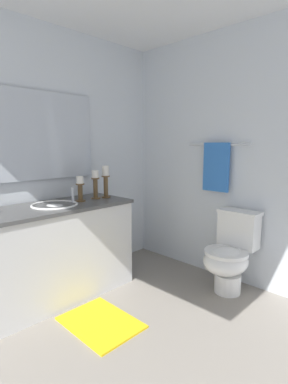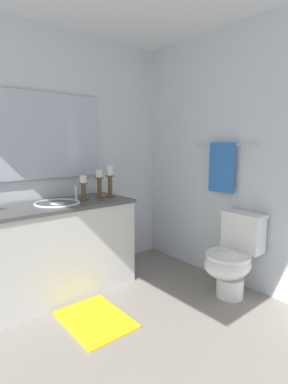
{
  "view_description": "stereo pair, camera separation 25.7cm",
  "coord_description": "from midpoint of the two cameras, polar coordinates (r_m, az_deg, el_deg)",
  "views": [
    {
      "loc": [
        1.41,
        -1.25,
        1.36
      ],
      "look_at": [
        -0.37,
        0.56,
        0.95
      ],
      "focal_mm": 27.61,
      "sensor_mm": 36.0,
      "label": 1
    },
    {
      "loc": [
        1.58,
        -1.06,
        1.36
      ],
      "look_at": [
        -0.37,
        0.56,
        0.95
      ],
      "focal_mm": 27.61,
      "sensor_mm": 36.0,
      "label": 2
    }
  ],
  "objects": [
    {
      "name": "mirror",
      "position": [
        2.92,
        -22.69,
        10.01
      ],
      "size": [
        0.02,
        1.18,
        0.8
      ],
      "primitive_type": "cube",
      "color": "silver"
    },
    {
      "name": "towel_bar",
      "position": [
        3.0,
        11.72,
        8.97
      ],
      "size": [
        0.68,
        0.02,
        0.02
      ],
      "primitive_type": "cylinder",
      "rotation": [
        0.0,
        1.57,
        0.0
      ],
      "color": "silver"
    },
    {
      "name": "sink_basin",
      "position": [
        2.72,
        -19.54,
        -3.26
      ],
      "size": [
        0.4,
        0.4,
        0.24
      ],
      "color": "white",
      "rests_on": "vanity_cabinet"
    },
    {
      "name": "toilet",
      "position": [
        2.84,
        13.73,
        -11.61
      ],
      "size": [
        0.39,
        0.54,
        0.75
      ],
      "color": "white",
      "rests_on": "ground"
    },
    {
      "name": "candle_holder_mid",
      "position": [
        2.82,
        -14.81,
        0.68
      ],
      "size": [
        0.09,
        0.09,
        0.24
      ],
      "color": "brown",
      "rests_on": "vanity_cabinet"
    },
    {
      "name": "candle_holder_tall",
      "position": [
        2.96,
        -9.89,
        2.17
      ],
      "size": [
        0.09,
        0.09,
        0.32
      ],
      "color": "brown",
      "rests_on": "vanity_cabinet"
    },
    {
      "name": "vanity_cabinet",
      "position": [
        2.83,
        -19.14,
        -10.79
      ],
      "size": [
        0.58,
        1.36,
        0.84
      ],
      "color": "silver",
      "rests_on": "ground"
    },
    {
      "name": "towel_near_vanity",
      "position": [
        3.0,
        11.39,
        4.73
      ],
      "size": [
        0.28,
        0.03,
        0.48
      ],
      "primitive_type": "cube",
      "color": "blue",
      "rests_on": "towel_bar"
    },
    {
      "name": "bath_mat",
      "position": [
        2.51,
        -11.64,
        -23.57
      ],
      "size": [
        0.6,
        0.44,
        0.02
      ],
      "primitive_type": "cube",
      "color": "yellow",
      "rests_on": "ground"
    },
    {
      "name": "wall_back",
      "position": [
        2.99,
        14.52,
        6.29
      ],
      "size": [
        2.47,
        0.04,
        2.45
      ],
      "primitive_type": "cube",
      "color": "silver",
      "rests_on": "ground"
    },
    {
      "name": "wall_left",
      "position": [
        2.97,
        -22.69,
        5.86
      ],
      "size": [
        0.04,
        2.86,
        2.45
      ],
      "primitive_type": "cube",
      "color": "silver",
      "rests_on": "ground"
    },
    {
      "name": "candle_holder_short",
      "position": [
        2.92,
        -11.88,
        1.54
      ],
      "size": [
        0.09,
        0.09,
        0.28
      ],
      "color": "brown",
      "rests_on": "vanity_cabinet"
    },
    {
      "name": "floor",
      "position": [
        2.33,
        -7.11,
        -26.87
      ],
      "size": [
        2.47,
        2.86,
        0.02
      ],
      "primitive_type": "cube",
      "color": "gray",
      "rests_on": "ground"
    }
  ]
}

